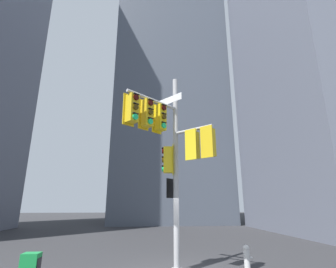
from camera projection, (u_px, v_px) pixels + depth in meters
name	position (u px, v px, depth m)	size (l,w,h in m)	color
building_tower_right	(317.00, 5.00, 26.21)	(14.00, 14.00, 45.18)	slate
building_mid_block	(168.00, 68.00, 38.90)	(14.34, 14.34, 45.46)	#4C5460
signal_pole_assembly	(171.00, 143.00, 9.19)	(3.30, 2.07, 7.35)	#B2B2B5
fire_hydrant	(247.00, 256.00, 9.31)	(0.33, 0.23, 0.79)	silver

